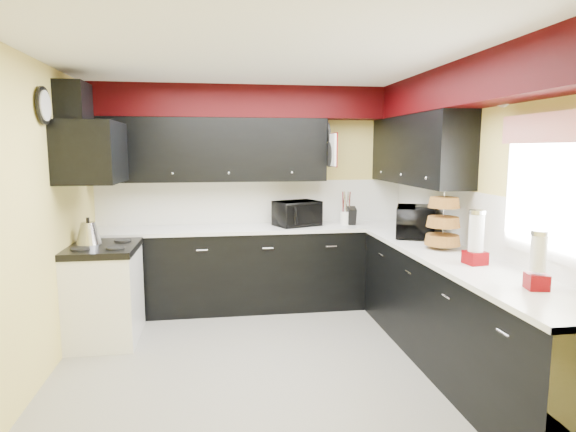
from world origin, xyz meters
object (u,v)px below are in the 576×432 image
(kettle, at_px, (89,233))
(utensil_crock, at_px, (346,218))
(toaster_oven, at_px, (297,213))
(microwave, at_px, (416,222))
(knife_block, at_px, (351,216))

(kettle, bearing_deg, utensil_crock, 13.63)
(toaster_oven, distance_m, kettle, 2.22)
(toaster_oven, distance_m, microwave, 1.36)
(microwave, relative_size, kettle, 2.36)
(knife_block, bearing_deg, utensil_crock, 153.33)
(kettle, bearing_deg, knife_block, 12.73)
(microwave, bearing_deg, toaster_oven, 74.35)
(toaster_oven, distance_m, utensil_crock, 0.58)
(utensil_crock, height_order, kettle, kettle)
(knife_block, bearing_deg, toaster_oven, -179.34)
(toaster_oven, relative_size, kettle, 2.12)
(microwave, xyz_separation_m, kettle, (-3.17, 0.19, -0.07))
(kettle, bearing_deg, toaster_oven, 17.26)
(toaster_oven, height_order, kettle, toaster_oven)
(knife_block, bearing_deg, microwave, -57.83)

